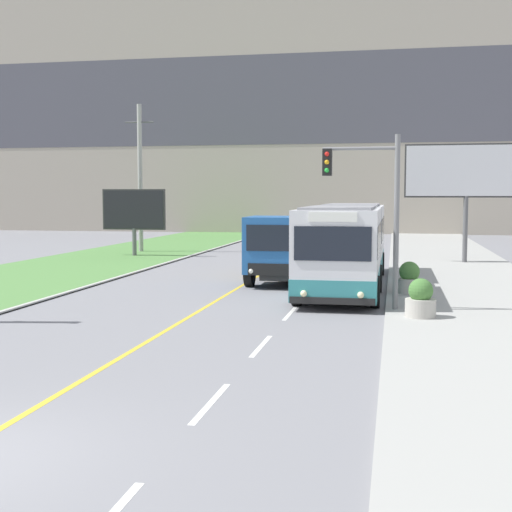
% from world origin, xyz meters
% --- Properties ---
extents(lane_marking_centre, '(2.88, 140.00, 0.01)m').
position_xyz_m(lane_marking_centre, '(0.35, 1.88, 0.00)').
color(lane_marking_centre, gold).
rests_on(lane_marking_centre, ground_plane).
extents(apartment_block_background, '(80.00, 8.04, 23.09)m').
position_xyz_m(apartment_block_background, '(0.00, 60.40, 11.55)').
color(apartment_block_background, '#A89E8E').
rests_on(apartment_block_background, ground_plane).
extents(city_bus, '(2.72, 12.97, 3.10)m').
position_xyz_m(city_bus, '(3.96, 19.04, 1.58)').
color(city_bus, silver).
rests_on(city_bus, ground_plane).
extents(dump_truck, '(2.48, 6.69, 2.66)m').
position_xyz_m(dump_truck, '(1.43, 19.35, 1.33)').
color(dump_truck, black).
rests_on(dump_truck, ground_plane).
extents(car_distant, '(1.80, 4.30, 1.45)m').
position_xyz_m(car_distant, '(1.30, 34.25, 0.69)').
color(car_distant, silver).
rests_on(car_distant, ground_plane).
extents(utility_pole_far, '(1.80, 0.28, 8.96)m').
position_xyz_m(utility_pole_far, '(-9.58, 33.44, 4.54)').
color(utility_pole_far, '#9E9E99').
rests_on(utility_pole_far, ground_plane).
extents(traffic_light_mast, '(2.28, 0.32, 5.25)m').
position_xyz_m(traffic_light_mast, '(5.09, 13.34, 3.37)').
color(traffic_light_mast, slate).
rests_on(traffic_light_mast, ground_plane).
extents(billboard_large, '(6.12, 0.24, 6.05)m').
position_xyz_m(billboard_large, '(9.25, 29.23, 4.54)').
color(billboard_large, '#59595B').
rests_on(billboard_large, ground_plane).
extents(billboard_small, '(3.70, 0.24, 3.81)m').
position_xyz_m(billboard_small, '(-8.87, 30.43, 2.57)').
color(billboard_small, '#59595B').
rests_on(billboard_small, ground_plane).
extents(planter_round_near, '(0.85, 0.85, 1.09)m').
position_xyz_m(planter_round_near, '(6.48, 12.06, 0.56)').
color(planter_round_near, '#B7B2A8').
rests_on(planter_round_near, sidewalk_right).
extents(planter_round_second, '(0.88, 0.88, 1.11)m').
position_xyz_m(planter_round_second, '(6.26, 16.89, 0.57)').
color(planter_round_second, '#B7B2A8').
rests_on(planter_round_second, sidewalk_right).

